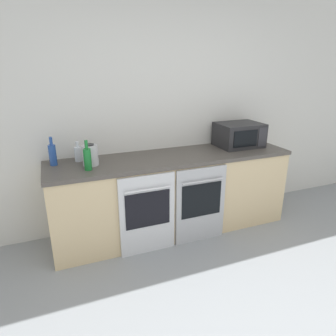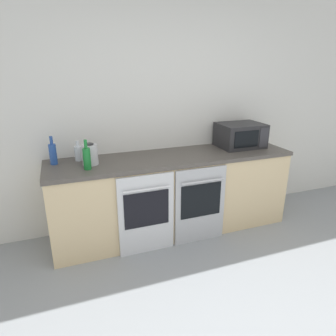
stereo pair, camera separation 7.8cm
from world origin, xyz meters
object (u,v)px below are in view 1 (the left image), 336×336
object	(u,v)px
bottle_blue	(53,154)
bottle_clear	(78,154)
oven_left	(148,214)
microwave	(239,135)
kettle	(90,155)
bottle_green	(87,158)
oven_right	(201,205)

from	to	relation	value
bottle_blue	bottle_clear	bearing A→B (deg)	10.06
oven_left	bottle_blue	bearing A→B (deg)	149.26
microwave	kettle	bearing A→B (deg)	-177.41
bottle_clear	bottle_blue	world-z (taller)	bottle_blue
microwave	bottle_blue	bearing A→B (deg)	178.57
oven_left	kettle	xyz separation A→B (m)	(-0.46, 0.34, 0.56)
bottle_clear	bottle_green	distance (m)	0.32
kettle	bottle_green	bearing A→B (deg)	-107.51
oven_left	kettle	distance (m)	0.80
oven_left	bottle_green	size ratio (longest dim) A/B	2.93
bottle_clear	bottle_green	size ratio (longest dim) A/B	0.72
bottle_clear	kettle	world-z (taller)	kettle
microwave	bottle_clear	bearing A→B (deg)	177.07
oven_left	oven_right	bearing A→B (deg)	0.00
bottle_green	bottle_blue	bearing A→B (deg)	137.84
oven_right	bottle_clear	world-z (taller)	bottle_clear
microwave	oven_left	bearing A→B (deg)	-161.95
oven_left	bottle_green	distance (m)	0.79
bottle_green	oven_left	bearing A→B (deg)	-22.37
oven_left	bottle_blue	world-z (taller)	bottle_blue
microwave	bottle_green	distance (m)	1.81
oven_right	bottle_blue	world-z (taller)	bottle_blue
oven_left	kettle	bearing A→B (deg)	143.22
bottle_green	kettle	bearing A→B (deg)	72.49
oven_right	microwave	world-z (taller)	microwave
bottle_green	bottle_clear	bearing A→B (deg)	100.12
oven_left	microwave	xyz separation A→B (m)	(1.30, 0.42, 0.60)
oven_right	bottle_green	xyz separation A→B (m)	(-1.09, 0.21, 0.57)
bottle_green	bottle_blue	xyz separation A→B (m)	(-0.30, 0.27, -0.00)
microwave	bottle_blue	xyz separation A→B (m)	(-2.09, 0.05, -0.03)
oven_left	oven_right	size ratio (longest dim) A/B	1.00
bottle_clear	bottle_blue	xyz separation A→B (m)	(-0.24, -0.04, 0.03)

